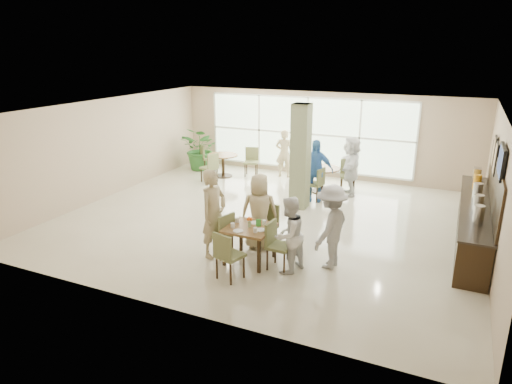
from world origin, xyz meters
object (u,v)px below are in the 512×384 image
at_px(round_table_right, 322,173).
at_px(buffet_counter, 475,220).
at_px(teen_left, 214,214).
at_px(main_table, 250,231).
at_px(adult_b, 351,166).
at_px(teen_right, 289,235).
at_px(teen_standing, 331,227).
at_px(potted_plant, 201,149).
at_px(round_table_left, 223,160).
at_px(adult_a, 315,170).
at_px(adult_standing, 284,153).
at_px(teen_far, 259,211).

bearing_deg(round_table_right, buffet_counter, -28.81).
distance_m(buffet_counter, teen_left, 5.71).
height_order(main_table, adult_b, adult_b).
bearing_deg(teen_right, teen_standing, 145.73).
xyz_separation_m(main_table, round_table_right, (-0.02, 5.12, -0.08)).
bearing_deg(potted_plant, round_table_left, -21.91).
bearing_deg(teen_right, round_table_right, -152.44).
xyz_separation_m(teen_left, adult_a, (0.80, 4.30, -0.05)).
relative_size(teen_left, adult_b, 1.07).
bearing_deg(teen_right, buffet_counter, 149.67).
bearing_deg(main_table, buffet_counter, 34.56).
relative_size(potted_plant, teen_right, 1.00).
bearing_deg(teen_standing, round_table_left, -124.94).
height_order(adult_a, adult_standing, adult_a).
distance_m(potted_plant, teen_left, 7.04).
distance_m(round_table_right, teen_left, 5.24).
bearing_deg(main_table, teen_far, 98.23).
height_order(potted_plant, adult_b, adult_b).
relative_size(buffet_counter, adult_standing, 2.94).
bearing_deg(round_table_left, teen_right, -51.33).
bearing_deg(round_table_left, adult_standing, 23.03).
height_order(round_table_right, potted_plant, potted_plant).
distance_m(round_table_right, adult_a, 0.92).
height_order(round_table_left, teen_far, teen_far).
bearing_deg(teen_far, teen_standing, 150.09).
height_order(teen_right, teen_standing, teen_standing).
height_order(teen_left, adult_a, teen_left).
height_order(round_table_right, teen_left, teen_left).
xyz_separation_m(potted_plant, adult_b, (5.44, -0.66, 0.11)).
distance_m(teen_right, teen_standing, 0.86).
bearing_deg(adult_standing, round_table_right, 136.71).
distance_m(potted_plant, adult_b, 5.48).
bearing_deg(adult_b, teen_right, -13.77).
distance_m(round_table_right, teen_standing, 4.93).
height_order(main_table, adult_standing, adult_standing).
xyz_separation_m(teen_left, teen_far, (0.68, 0.77, -0.10)).
bearing_deg(teen_right, adult_b, -161.60).
relative_size(main_table, round_table_right, 0.84).
xyz_separation_m(buffet_counter, potted_plant, (-8.75, 3.01, 0.21)).
bearing_deg(adult_b, main_table, -23.19).
xyz_separation_m(adult_a, adult_b, (0.80, 0.94, -0.01)).
height_order(potted_plant, teen_standing, teen_standing).
bearing_deg(round_table_right, potted_plant, 170.98).
xyz_separation_m(teen_left, adult_b, (1.60, 5.24, -0.06)).
height_order(teen_left, teen_standing, teen_left).
xyz_separation_m(teen_standing, adult_a, (-1.52, 3.80, 0.03)).
bearing_deg(teen_left, teen_right, -79.30).
bearing_deg(main_table, adult_standing, 104.91).
bearing_deg(teen_far, potted_plant, -69.19).
xyz_separation_m(adult_a, adult_standing, (-1.67, 1.95, -0.08)).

